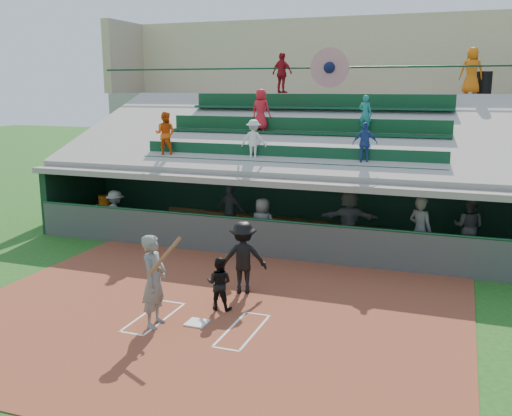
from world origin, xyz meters
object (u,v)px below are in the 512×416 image
(trash_bin, at_px, (484,83))
(water_cooler, at_px, (104,201))
(batter_at_plate, at_px, (154,281))
(catcher, at_px, (219,283))
(home_plate, at_px, (197,323))
(white_table, at_px, (103,216))

(trash_bin, bearing_deg, water_cooler, -152.65)
(batter_at_plate, relative_size, water_cooler, 5.09)
(catcher, distance_m, trash_bin, 13.98)
(home_plate, xyz_separation_m, water_cooler, (-6.77, 6.62, 0.90))
(batter_at_plate, relative_size, white_table, 2.42)
(white_table, relative_size, water_cooler, 2.10)
(batter_at_plate, bearing_deg, water_cooler, 130.66)
(home_plate, xyz_separation_m, white_table, (-6.80, 6.54, 0.36))
(catcher, bearing_deg, home_plate, 78.30)
(home_plate, distance_m, batter_at_plate, 1.28)
(home_plate, xyz_separation_m, trash_bin, (5.59, 13.00, 4.98))
(white_table, relative_size, trash_bin, 0.97)
(batter_at_plate, height_order, trash_bin, trash_bin)
(water_cooler, bearing_deg, catcher, -39.65)
(batter_at_plate, bearing_deg, trash_bin, 64.57)
(catcher, xyz_separation_m, water_cooler, (-6.89, 5.71, 0.32))
(catcher, bearing_deg, batter_at_plate, 50.90)
(white_table, distance_m, trash_bin, 14.72)
(white_table, xyz_separation_m, trash_bin, (12.38, 6.46, 4.62))
(batter_at_plate, relative_size, trash_bin, 2.35)
(white_table, bearing_deg, batter_at_plate, -52.89)
(trash_bin, bearing_deg, catcher, -114.31)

